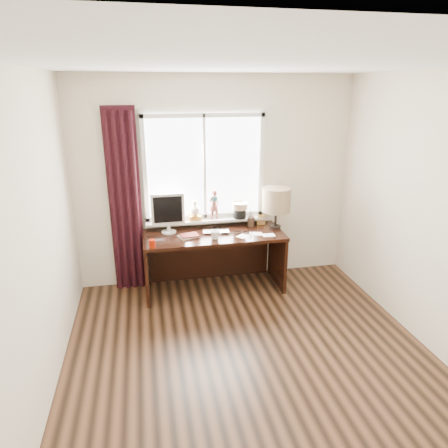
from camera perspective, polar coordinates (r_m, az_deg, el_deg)
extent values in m
cube|color=#56341F|center=(3.87, 4.73, -20.32)|extent=(3.50, 4.00, 0.00)
cube|color=white|center=(2.99, 6.18, 21.84)|extent=(3.50, 4.00, 0.00)
cube|color=beige|center=(5.07, -1.15, 5.97)|extent=(3.50, 0.00, 2.60)
cube|color=beige|center=(3.20, -26.35, -4.12)|extent=(0.00, 4.00, 2.60)
imported|color=silver|center=(4.88, -1.12, -1.13)|extent=(0.34, 0.24, 0.03)
imported|color=white|center=(4.68, -1.30, -1.53)|extent=(0.14, 0.14, 0.10)
cylinder|color=#871100|center=(4.50, -10.21, -2.79)|extent=(0.07, 0.07, 0.09)
cube|color=white|center=(4.99, -2.85, 8.09)|extent=(1.40, 0.02, 1.30)
cube|color=silver|center=(5.12, -2.69, 1.16)|extent=(1.50, 0.05, 0.05)
cube|color=silver|center=(4.88, -2.92, 15.25)|extent=(1.50, 0.05, 0.05)
cube|color=silver|center=(4.91, -11.27, 7.57)|extent=(0.05, 0.05, 1.40)
cube|color=silver|center=(5.12, 5.32, 8.32)|extent=(0.05, 0.05, 1.40)
cube|color=silver|center=(4.96, -2.80, 8.04)|extent=(0.03, 0.05, 1.30)
cube|color=silver|center=(5.09, -2.59, 0.56)|extent=(1.52, 0.18, 0.03)
cylinder|color=#62110C|center=(4.96, -7.73, 1.72)|extent=(0.15, 0.15, 0.27)
cube|color=gold|center=(5.05, -4.14, 0.93)|extent=(0.15, 0.12, 0.06)
sphere|color=beige|center=(5.02, -4.17, 1.96)|extent=(0.13, 0.13, 0.13)
sphere|color=beige|center=(4.99, -4.20, 3.05)|extent=(0.07, 0.07, 0.07)
imported|color=brown|center=(5.03, -1.38, 2.79)|extent=(0.15, 0.12, 0.38)
cylinder|color=#1E4C51|center=(5.00, -1.37, 3.67)|extent=(0.10, 0.10, 0.05)
cylinder|color=black|center=(5.11, 2.27, 1.54)|extent=(0.16, 0.16, 0.12)
cylinder|color=#8C6B4C|center=(5.08, 2.28, 2.61)|extent=(0.20, 0.20, 0.08)
cube|color=black|center=(4.96, -13.92, 3.03)|extent=(0.38, 0.05, 2.25)
cylinder|color=black|center=(4.94, -15.53, 2.53)|extent=(0.06, 0.06, 2.20)
cylinder|color=black|center=(4.94, -14.49, 2.60)|extent=(0.06, 0.06, 2.20)
cylinder|color=black|center=(4.93, -13.45, 2.67)|extent=(0.06, 0.06, 2.20)
cylinder|color=black|center=(4.93, -12.41, 2.74)|extent=(0.06, 0.06, 2.20)
cube|color=black|center=(4.87, -1.47, -1.60)|extent=(1.70, 0.70, 0.04)
cube|color=black|center=(4.95, -10.99, -6.32)|extent=(0.04, 0.64, 0.71)
cube|color=black|center=(5.21, 7.62, -4.80)|extent=(0.04, 0.64, 0.71)
cube|color=black|center=(5.32, -2.08, -4.13)|extent=(1.60, 0.03, 0.71)
cylinder|color=beige|center=(4.94, -7.89, -1.12)|extent=(0.18, 0.18, 0.01)
cylinder|color=beige|center=(4.92, -7.92, -0.49)|extent=(0.04, 0.04, 0.10)
cube|color=beige|center=(4.85, -8.04, 2.12)|extent=(0.40, 0.04, 0.38)
cube|color=black|center=(4.83, -8.03, 2.04)|extent=(0.34, 0.01, 0.32)
cube|color=beige|center=(4.77, -5.11, -1.75)|extent=(0.26, 0.23, 0.02)
cube|color=maroon|center=(4.76, -4.98, -1.60)|extent=(0.23, 0.19, 0.01)
cylinder|color=black|center=(5.11, 3.87, 0.33)|extent=(0.09, 0.09, 0.12)
cylinder|color=black|center=(5.10, 3.69, 0.89)|extent=(0.01, 0.01, 0.22)
cylinder|color=black|center=(5.10, 4.03, 0.69)|extent=(0.01, 0.01, 0.19)
cylinder|color=black|center=(5.10, 3.84, 1.08)|extent=(0.01, 0.01, 0.25)
cylinder|color=black|center=(5.12, 4.03, 0.65)|extent=(0.01, 0.01, 0.17)
cube|color=gold|center=(5.18, 5.33, 0.61)|extent=(0.10, 0.03, 0.13)
cube|color=#996633|center=(5.17, 5.37, 0.56)|extent=(0.08, 0.02, 0.10)
cylinder|color=black|center=(5.09, 7.33, -0.40)|extent=(0.14, 0.14, 0.03)
cylinder|color=black|center=(5.05, 7.39, 0.94)|extent=(0.03, 0.03, 0.22)
cylinder|color=tan|center=(4.98, 7.50, 3.45)|extent=(0.35, 0.35, 0.30)
cube|color=white|center=(4.87, 4.56, -1.39)|extent=(0.17, 0.14, 0.00)
cube|color=white|center=(4.84, 6.39, -1.59)|extent=(0.15, 0.12, 0.00)
cube|color=white|center=(4.79, 2.75, -1.71)|extent=(0.19, 0.18, 0.00)
torus|color=black|center=(4.89, 3.30, -1.24)|extent=(0.17, 0.17, 0.01)
torus|color=black|center=(4.90, 1.91, -1.18)|extent=(0.13, 0.13, 0.01)
torus|color=black|center=(5.03, -1.33, -0.61)|extent=(0.12, 0.12, 0.01)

